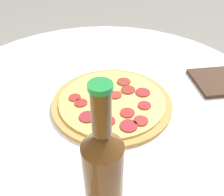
# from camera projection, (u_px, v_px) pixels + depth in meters

# --- Properties ---
(table) EXTENTS (1.03, 1.03, 0.72)m
(table) POSITION_uv_depth(u_px,v_px,m) (103.00, 135.00, 0.85)
(table) COLOR white
(table) RESTS_ON ground_plane
(pizza) EXTENTS (0.33, 0.33, 0.02)m
(pizza) POSITION_uv_depth(u_px,v_px,m) (112.00, 102.00, 0.70)
(pizza) COLOR #C68E47
(pizza) RESTS_ON table
(beer_bottle) EXTENTS (0.07, 0.07, 0.27)m
(beer_bottle) POSITION_uv_depth(u_px,v_px,m) (103.00, 168.00, 0.41)
(beer_bottle) COLOR #563314
(beer_bottle) RESTS_ON table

